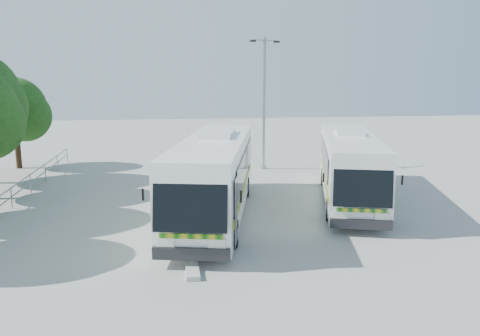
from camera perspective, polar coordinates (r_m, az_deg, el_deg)
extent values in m
plane|color=gray|center=(19.82, 0.08, -6.15)|extent=(100.00, 100.00, 0.00)
cube|color=#B2B2AD|center=(21.52, -6.82, -4.65)|extent=(0.40, 16.00, 0.15)
cylinder|color=gray|center=(24.32, -25.49, -1.72)|extent=(0.06, 22.00, 0.06)
cylinder|color=gray|center=(24.40, -25.41, -2.64)|extent=(0.06, 22.00, 0.06)
cylinder|color=gray|center=(33.92, -20.65, 1.17)|extent=(0.06, 0.06, 1.00)
cylinder|color=#382314|center=(33.80, -25.47, 2.30)|extent=(0.36, 0.36, 2.77)
sphere|color=#1F3B10|center=(33.56, -25.82, 6.55)|extent=(4.03, 4.03, 4.03)
sphere|color=#1F3B10|center=(32.89, -24.75, 5.80)|extent=(3.28, 3.28, 3.28)
sphere|color=#1F3B10|center=(34.33, -26.60, 7.40)|extent=(3.02, 3.02, 3.02)
cube|color=white|center=(19.85, -3.05, -0.66)|extent=(5.01, 12.03, 2.99)
cube|color=black|center=(14.06, -6.09, -3.99)|extent=(2.30, 0.94, 1.91)
cube|color=black|center=(20.54, -6.31, 0.73)|extent=(2.14, 9.20, 1.08)
cube|color=black|center=(20.24, 0.66, 0.64)|extent=(2.14, 9.20, 1.08)
cube|color=#0E5D0D|center=(19.88, -6.72, -2.37)|extent=(2.30, 9.96, 0.27)
cylinder|color=black|center=(16.74, -8.47, -7.75)|extent=(0.51, 1.02, 0.98)
cylinder|color=black|center=(16.40, -0.81, -8.02)|extent=(0.51, 1.02, 0.98)
cylinder|color=black|center=(23.52, -4.68, -2.22)|extent=(0.51, 1.02, 0.98)
cylinder|color=black|center=(23.28, 0.73, -2.32)|extent=(0.51, 1.02, 0.98)
cube|color=silver|center=(23.05, 13.16, 0.41)|extent=(5.38, 11.27, 2.82)
cube|color=black|center=(17.56, 14.77, -1.74)|extent=(2.15, 1.01, 1.79)
cube|color=black|center=(23.46, 10.23, 1.56)|extent=(2.58, 8.50, 1.02)
cube|color=black|center=(23.68, 15.91, 1.39)|extent=(2.58, 8.50, 1.02)
cube|color=#0D5F20|center=(22.81, 10.22, -0.95)|extent=(2.78, 9.21, 0.26)
cylinder|color=black|center=(19.76, 10.88, -5.01)|extent=(0.53, 0.96, 0.92)
cylinder|color=black|center=(19.98, 16.89, -5.12)|extent=(0.53, 0.96, 0.92)
cylinder|color=black|center=(26.30, 10.19, -1.02)|extent=(0.53, 0.96, 0.92)
cylinder|color=black|center=(26.47, 14.71, -1.14)|extent=(0.53, 0.96, 0.92)
cylinder|color=#92959A|center=(30.04, 2.95, 7.72)|extent=(0.21, 0.21, 8.33)
cylinder|color=#92959A|center=(30.09, 3.03, 15.26)|extent=(1.62, 0.53, 0.08)
cube|color=black|center=(29.71, 1.55, 15.23)|extent=(0.40, 0.28, 0.12)
cube|color=black|center=(30.48, 4.47, 15.09)|extent=(0.40, 0.28, 0.12)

